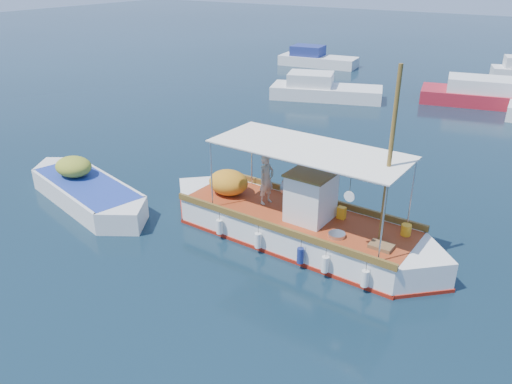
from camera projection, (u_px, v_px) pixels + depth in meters
The scene contains 6 objects.
ground at pixel (295, 241), 15.65m from camera, with size 160.00×160.00×0.00m, color black.
fishing_caique at pixel (294, 224), 15.57m from camera, with size 9.75×3.00×5.95m.
dinghy at pixel (87, 192), 18.10m from camera, with size 6.77×3.12×1.70m.
bg_boat_nw at pixel (323, 91), 31.66m from camera, with size 7.29×4.52×1.80m.
bg_boat_n at pixel (501, 98), 30.08m from camera, with size 10.17×4.75×1.80m.
bg_boat_far_w at pixel (316, 60), 41.61m from camera, with size 6.61×3.06×1.80m.
Camera 1 is at (6.32, -12.05, 7.98)m, focal length 35.00 mm.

